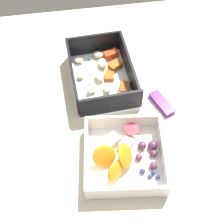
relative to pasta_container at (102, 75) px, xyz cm
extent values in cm
cube|color=beige|center=(11.76, 0.61, -2.97)|extent=(80.00, 80.00, 2.00)
cube|color=white|center=(0.14, -0.22, -1.67)|extent=(20.24, 14.88, 0.60)
cube|color=black|center=(-9.32, -0.71, 1.47)|extent=(1.31, 13.91, 5.69)
cube|color=black|center=(9.61, 0.26, 1.47)|extent=(1.31, 13.91, 5.69)
cube|color=black|center=(-0.20, 6.42, 1.47)|extent=(18.36, 1.54, 5.69)
cube|color=black|center=(0.48, -6.86, 1.47)|extent=(18.36, 1.54, 5.69)
ellipsoid|color=beige|center=(-0.04, -0.74, -0.33)|extent=(3.30, 2.58, 1.48)
ellipsoid|color=beige|center=(3.64, -2.94, -0.43)|extent=(3.14, 3.25, 1.34)
ellipsoid|color=beige|center=(-6.21, -5.00, -0.62)|extent=(1.57, 2.19, 1.07)
ellipsoid|color=beige|center=(-1.15, -4.99, -0.59)|extent=(2.57, 2.70, 1.11)
ellipsoid|color=beige|center=(3.67, 0.78, -0.47)|extent=(2.72, 2.02, 1.29)
ellipsoid|color=beige|center=(6.86, -3.61, -0.42)|extent=(3.31, 3.07, 1.36)
ellipsoid|color=beige|center=(-4.22, 0.57, -0.34)|extent=(3.08, 2.26, 1.47)
ellipsoid|color=beige|center=(-7.33, 0.05, -0.42)|extent=(2.69, 3.19, 1.36)
cube|color=red|center=(-6.93, 3.16, -0.48)|extent=(2.92, 3.91, 1.77)
cube|color=brown|center=(6.75, 3.15, -0.78)|extent=(3.76, 2.46, 1.17)
cube|color=#AD5B1E|center=(-2.98, 3.60, -0.50)|extent=(3.52, 3.86, 1.74)
cube|color=#AD5B1E|center=(-0.35, 1.76, -0.82)|extent=(3.14, 2.63, 1.09)
cube|color=brown|center=(3.99, 4.69, -0.70)|extent=(3.68, 3.13, 1.34)
cube|color=#387A33|center=(1.32, -3.32, -1.27)|extent=(0.60, 0.40, 0.20)
cube|color=#387A33|center=(-6.63, -2.41, -1.27)|extent=(0.60, 0.40, 0.20)
cube|color=#387A33|center=(7.23, -0.03, -1.27)|extent=(0.60, 0.40, 0.20)
cube|color=#387A33|center=(-2.43, 0.60, -1.27)|extent=(0.60, 0.40, 0.20)
cube|color=#387A33|center=(-1.80, -2.38, -1.27)|extent=(0.60, 0.40, 0.20)
cube|color=white|center=(21.53, 1.48, -1.67)|extent=(17.58, 17.35, 0.60)
cube|color=white|center=(13.97, 2.39, 0.60)|extent=(2.46, 15.53, 3.93)
cube|color=white|center=(29.09, 0.57, 0.60)|extent=(2.46, 15.53, 3.93)
cube|color=white|center=(22.42, 8.91, 0.60)|extent=(14.60, 2.34, 3.93)
cube|color=white|center=(20.63, -5.95, 0.60)|extent=(14.60, 2.34, 3.93)
ellipsoid|color=orange|center=(24.97, -1.04, 0.88)|extent=(4.83, 4.86, 4.29)
ellipsoid|color=orange|center=(21.50, -2.59, 0.99)|extent=(4.65, 5.21, 4.53)
ellipsoid|color=orange|center=(22.12, 1.42, 1.21)|extent=(5.87, 5.12, 4.95)
cube|color=#F4EACC|center=(17.64, -0.47, -0.43)|extent=(3.70, 3.91, 1.88)
cube|color=#F4EACC|center=(18.77, 2.35, -0.48)|extent=(3.61, 3.67, 1.77)
sphere|color=#562D4C|center=(21.66, 7.31, -0.62)|extent=(1.49, 1.49, 1.49)
sphere|color=#562D4C|center=(21.98, 4.26, -0.66)|extent=(1.41, 1.41, 1.41)
sphere|color=#562D4C|center=(19.60, 5.43, -0.50)|extent=(1.73, 1.73, 1.73)
sphere|color=#562D4C|center=(24.23, 6.64, -0.62)|extent=(1.50, 1.50, 1.50)
sphere|color=#562D4C|center=(19.94, 7.53, -0.40)|extent=(1.93, 1.93, 1.93)
cone|color=red|center=(16.29, 3.86, -0.19)|extent=(2.94, 2.94, 2.35)
sphere|color=navy|center=(26.57, 7.01, -0.90)|extent=(0.93, 0.93, 0.93)
sphere|color=navy|center=(24.97, 4.34, -0.80)|extent=(1.14, 1.14, 1.14)
sphere|color=navy|center=(25.52, 6.49, -0.88)|extent=(0.98, 0.98, 0.98)
sphere|color=navy|center=(28.73, 6.06, -0.90)|extent=(0.94, 0.94, 0.94)
sphere|color=navy|center=(26.19, 5.60, -0.88)|extent=(0.97, 0.97, 0.97)
cube|color=#51197A|center=(9.30, 12.26, -1.37)|extent=(7.39, 4.77, 1.20)
camera|label=1|loc=(48.05, -5.28, 54.37)|focal=49.10mm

